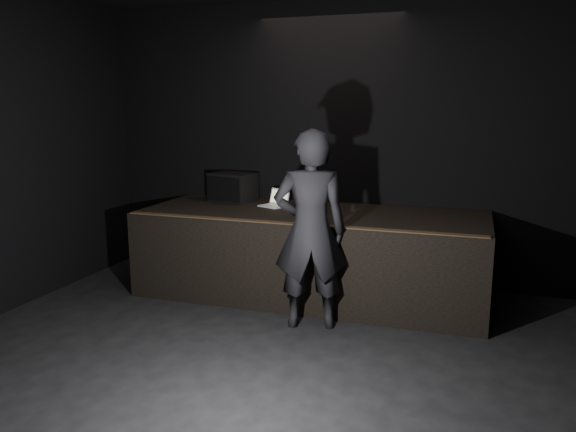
# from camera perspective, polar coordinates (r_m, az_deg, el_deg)

# --- Properties ---
(ground) EXTENTS (7.00, 7.00, 0.00)m
(ground) POSITION_cam_1_polar(r_m,az_deg,el_deg) (4.48, -7.99, -18.73)
(ground) COLOR black
(ground) RESTS_ON ground
(room_walls) EXTENTS (6.10, 7.10, 3.52)m
(room_walls) POSITION_cam_1_polar(r_m,az_deg,el_deg) (3.89, -8.81, 8.09)
(room_walls) COLOR black
(room_walls) RESTS_ON ground
(stage_riser) EXTENTS (4.00, 1.50, 1.00)m
(stage_riser) POSITION_cam_1_polar(r_m,az_deg,el_deg) (6.66, 2.37, -3.82)
(stage_riser) COLOR black
(stage_riser) RESTS_ON ground
(riser_lip) EXTENTS (3.92, 0.10, 0.01)m
(riser_lip) POSITION_cam_1_polar(r_m,az_deg,el_deg) (5.88, 0.49, -0.76)
(riser_lip) COLOR brown
(riser_lip) RESTS_ON stage_riser
(stage_monitor) EXTENTS (0.63, 0.52, 0.37)m
(stage_monitor) POSITION_cam_1_polar(r_m,az_deg,el_deg) (7.29, -5.67, 2.92)
(stage_monitor) COLOR black
(stage_monitor) RESTS_ON stage_riser
(cable) EXTENTS (0.84, 0.18, 0.02)m
(cable) POSITION_cam_1_polar(r_m,az_deg,el_deg) (7.36, -7.65, 1.58)
(cable) COLOR black
(cable) RESTS_ON stage_riser
(laptop) EXTENTS (0.39, 0.37, 0.21)m
(laptop) POSITION_cam_1_polar(r_m,az_deg,el_deg) (6.92, -1.28, 1.45)
(laptop) COLOR silver
(laptop) RESTS_ON stage_riser
(beer_can) EXTENTS (0.07, 0.07, 0.16)m
(beer_can) POSITION_cam_1_polar(r_m,az_deg,el_deg) (6.46, 3.21, 0.95)
(beer_can) COLOR silver
(beer_can) RESTS_ON stage_riser
(plastic_cup) EXTENTS (0.07, 0.07, 0.09)m
(plastic_cup) POSITION_cam_1_polar(r_m,az_deg,el_deg) (6.53, 6.59, 0.72)
(plastic_cup) COLOR white
(plastic_cup) RESTS_ON stage_riser
(wii_remote) EXTENTS (0.10, 0.15, 0.03)m
(wii_remote) POSITION_cam_1_polar(r_m,az_deg,el_deg) (5.86, 3.16, -0.76)
(wii_remote) COLOR white
(wii_remote) RESTS_ON stage_riser
(person) EXTENTS (0.84, 0.68, 2.01)m
(person) POSITION_cam_1_polar(r_m,az_deg,el_deg) (5.59, 2.27, -1.45)
(person) COLOR black
(person) RESTS_ON ground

